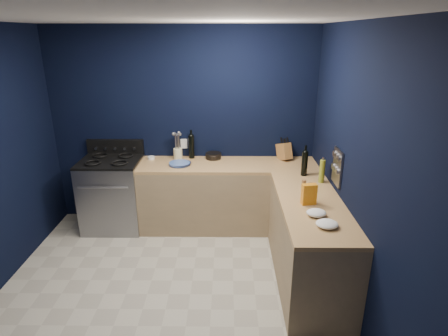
{
  "coord_description": "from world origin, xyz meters",
  "views": [
    {
      "loc": [
        0.59,
        -3.08,
        2.49
      ],
      "look_at": [
        0.55,
        1.0,
        1.0
      ],
      "focal_mm": 29.72,
      "sensor_mm": 36.0,
      "label": 1
    }
  ],
  "objects_px": {
    "gas_range": "(113,195)",
    "plate_stack": "(180,164)",
    "knife_block": "(284,151)",
    "utensil_crock": "(178,154)",
    "crouton_bag": "(309,194)"
  },
  "relations": [
    {
      "from": "gas_range",
      "to": "knife_block",
      "type": "height_order",
      "value": "knife_block"
    },
    {
      "from": "utensil_crock",
      "to": "knife_block",
      "type": "distance_m",
      "value": 1.42
    },
    {
      "from": "utensil_crock",
      "to": "crouton_bag",
      "type": "height_order",
      "value": "crouton_bag"
    },
    {
      "from": "plate_stack",
      "to": "knife_block",
      "type": "xyz_separation_m",
      "value": [
        1.37,
        0.25,
        0.09
      ]
    },
    {
      "from": "knife_block",
      "to": "utensil_crock",
      "type": "bearing_deg",
      "value": 154.23
    },
    {
      "from": "knife_block",
      "to": "plate_stack",
      "type": "bearing_deg",
      "value": 164.24
    },
    {
      "from": "gas_range",
      "to": "utensil_crock",
      "type": "height_order",
      "value": "utensil_crock"
    },
    {
      "from": "gas_range",
      "to": "knife_block",
      "type": "relative_size",
      "value": 4.23
    },
    {
      "from": "crouton_bag",
      "to": "gas_range",
      "type": "bearing_deg",
      "value": 143.21
    },
    {
      "from": "plate_stack",
      "to": "crouton_bag",
      "type": "relative_size",
      "value": 1.28
    },
    {
      "from": "knife_block",
      "to": "crouton_bag",
      "type": "relative_size",
      "value": 1.04
    },
    {
      "from": "gas_range",
      "to": "crouton_bag",
      "type": "bearing_deg",
      "value": -26.87
    },
    {
      "from": "knife_block",
      "to": "crouton_bag",
      "type": "xyz_separation_m",
      "value": [
        0.05,
        -1.38,
        -0.0
      ]
    },
    {
      "from": "gas_range",
      "to": "plate_stack",
      "type": "distance_m",
      "value": 1.02
    },
    {
      "from": "gas_range",
      "to": "utensil_crock",
      "type": "xyz_separation_m",
      "value": [
        0.86,
        0.2,
        0.51
      ]
    }
  ]
}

